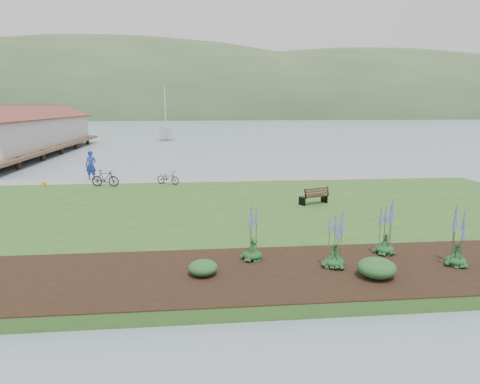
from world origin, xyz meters
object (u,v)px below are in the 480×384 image
object	(u,v)px
person	(91,163)
bicycle_a	(168,178)
park_bench	(315,196)
sailboat	(166,140)

from	to	relation	value
person	bicycle_a	bearing A→B (deg)	-15.68
park_bench	person	bearing A→B (deg)	123.78
sailboat	bicycle_a	bearing A→B (deg)	-90.35
bicycle_a	sailboat	bearing A→B (deg)	33.71
sailboat	person	bearing A→B (deg)	-97.80
park_bench	bicycle_a	world-z (taller)	park_bench
sailboat	park_bench	bearing A→B (deg)	-81.74
park_bench	sailboat	bearing A→B (deg)	79.86
park_bench	bicycle_a	distance (m)	10.10
person	bicycle_a	distance (m)	5.67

